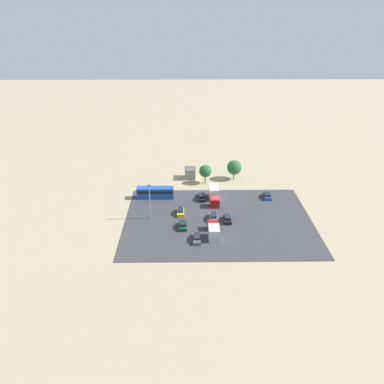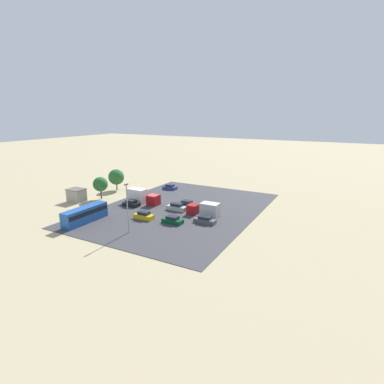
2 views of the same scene
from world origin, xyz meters
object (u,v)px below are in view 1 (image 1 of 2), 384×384
parked_truck_0 (214,231)px  parked_truck_1 (214,195)px  parked_car_3 (181,212)px  parked_car_4 (227,219)px  shed_building (190,173)px  parked_car_0 (213,217)px  parked_car_5 (197,238)px  parked_car_2 (183,225)px  bus (155,192)px  parked_car_6 (267,196)px  parked_car_1 (202,197)px

parked_truck_0 → parked_truck_1: bearing=86.1°
parked_car_3 → parked_car_4: 12.29m
shed_building → parked_car_0: size_ratio=0.88×
parked_car_5 → parked_car_2: bearing=119.5°
parked_car_0 → parked_car_5: size_ratio=1.06×
bus → parked_car_3: 11.78m
parked_car_0 → parked_car_4: bearing=166.7°
parked_car_5 → parked_car_6: 29.31m
parked_truck_0 → shed_building: bearing=98.8°
parked_truck_0 → parked_truck_1: 18.06m
parked_car_5 → parked_truck_1: parked_truck_1 is taller
parked_car_6 → parked_truck_0: parked_truck_0 is taller
bus → parked_car_1: bearing=84.5°
bus → parked_car_5: (-11.08, 21.66, -1.10)m
shed_building → parked_car_2: shed_building is taller
parked_car_2 → parked_car_6: (-23.38, -15.58, -0.03)m
parked_car_0 → parked_car_4: parked_car_0 is taller
shed_building → parked_car_5: 35.48m
parked_car_4 → parked_car_0: bearing=-13.3°
parked_truck_0 → bus: bearing=127.3°
parked_car_0 → parked_truck_1: bearing=-94.1°
parked_truck_0 → parked_car_2: bearing=152.2°
parked_car_2 → parked_car_3: bearing=95.8°
parked_car_0 → parked_car_3: parked_car_0 is taller
parked_car_0 → shed_building: bearing=-77.7°
parked_car_0 → parked_truck_1: parked_truck_1 is taller
parked_car_5 → parked_truck_1: 20.61m
parked_car_0 → parked_truck_1: size_ratio=0.55×
parked_car_4 → bus: bearing=-34.7°
parked_car_1 → parked_car_6: size_ratio=0.98×
parked_car_0 → parked_car_6: size_ratio=1.15×
parked_car_4 → parked_truck_1: (2.63, -11.35, 0.94)m
parked_car_4 → parked_car_6: bearing=-134.2°
parked_car_4 → parked_car_5: bearing=47.7°
parked_car_1 → parked_car_2: 15.55m
parked_car_1 → shed_building: bearing=101.5°
parked_truck_1 → shed_building: bearing=-67.5°
shed_building → bus: 16.92m
parked_truck_1 → parked_car_2: bearing=59.5°
bus → parked_car_4: bus is taller
parked_car_5 → parked_car_0: bearing=64.8°
parked_car_5 → parked_car_6: parked_car_6 is taller
parked_car_3 → parked_truck_1: 11.82m
parked_car_2 → parked_car_3: (0.68, -6.69, 0.05)m
parked_car_0 → parked_truck_1: 10.62m
parked_car_2 → parked_truck_0: (-7.17, 3.78, 0.75)m
parked_car_5 → parked_truck_1: (-5.16, -19.93, 0.98)m
parked_car_6 → parked_car_2: bearing=-146.3°
shed_building → parked_truck_0: bearing=98.8°
parked_car_0 → parked_truck_0: parked_truck_0 is taller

